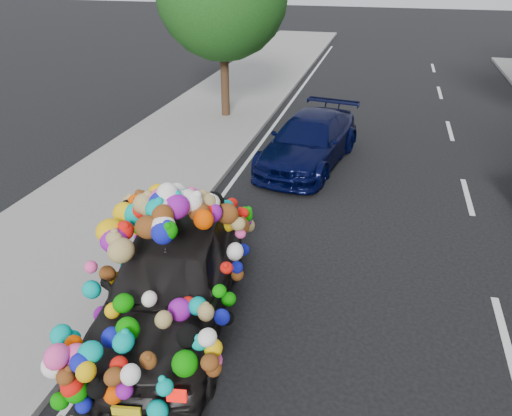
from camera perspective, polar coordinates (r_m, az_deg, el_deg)
The scene contains 6 objects.
ground at distance 8.39m, azimuth 1.68°, elevation -10.51°, with size 100.00×100.00×0.00m, color black.
sidewalk at distance 10.03m, azimuth -23.11°, elevation -5.60°, with size 4.00×60.00×0.12m, color gray.
kerb at distance 9.06m, azimuth -13.08°, elevation -7.62°, with size 0.15×60.00×0.13m, color gray.
lane_markings at distance 8.54m, azimuth 26.60°, elevation -13.13°, with size 6.00×50.00×0.01m, color silver, non-canonical shape.
plush_art_car at distance 7.51m, azimuth -9.73°, elevation -5.67°, with size 2.84×4.89×2.15m.
navy_sedan at distance 13.46m, azimuth 6.10°, elevation 7.63°, with size 1.82×4.47×1.30m, color black.
Camera 1 is at (1.44, -6.48, 5.14)m, focal length 35.00 mm.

